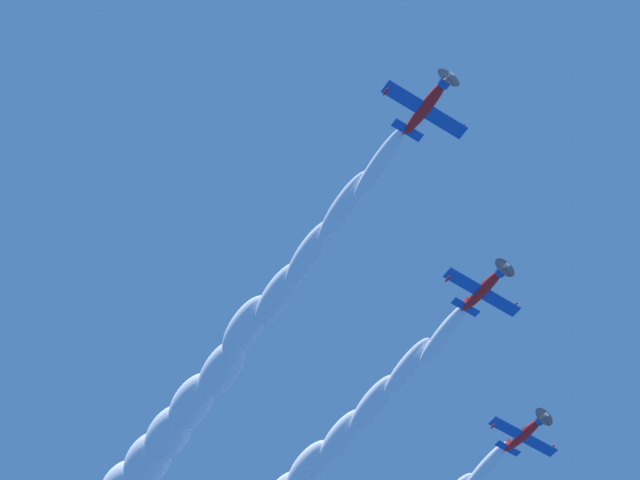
% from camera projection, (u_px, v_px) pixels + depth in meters
% --- Properties ---
extents(airplane_lead, '(7.77, 6.89, 2.61)m').
position_uv_depth(airplane_lead, '(427.00, 105.00, 87.40)').
color(airplane_lead, red).
extents(airplane_left_wingman, '(7.76, 6.88, 2.85)m').
position_uv_depth(airplane_left_wingman, '(484.00, 288.00, 96.70)').
color(airplane_left_wingman, red).
extents(airplane_right_wingman, '(7.78, 6.89, 2.71)m').
position_uv_depth(airplane_right_wingman, '(525.00, 433.00, 108.12)').
color(airplane_right_wingman, red).
extents(smoke_trail_lead, '(8.87, 62.55, 9.67)m').
position_uv_depth(smoke_trail_lead, '(185.00, 412.00, 113.76)').
color(smoke_trail_lead, white).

